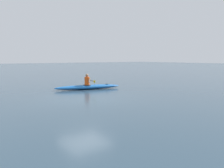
# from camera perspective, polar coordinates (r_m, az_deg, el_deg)

# --- Properties ---
(ground_plane) EXTENTS (160.00, 160.00, 0.00)m
(ground_plane) POSITION_cam_1_polar(r_m,az_deg,el_deg) (12.35, -6.84, -3.48)
(ground_plane) COLOR #283D4C
(kayak) EXTENTS (4.59, 1.85, 0.30)m
(kayak) POSITION_cam_1_polar(r_m,az_deg,el_deg) (15.72, -6.01, -0.74)
(kayak) COLOR #1959A5
(kayak) RESTS_ON ground
(kayaker) EXTENTS (0.70, 2.40, 0.76)m
(kayaker) POSITION_cam_1_polar(r_m,az_deg,el_deg) (15.66, -6.16, 0.96)
(kayaker) COLOR #E04C14
(kayaker) RESTS_ON kayak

